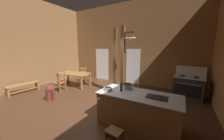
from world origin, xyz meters
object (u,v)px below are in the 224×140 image
(stove_range, at_px, (188,87))
(step_stool, at_px, (114,135))
(ladderback_chair_near_window, at_px, (60,82))
(stockpot_on_counter, at_px, (127,86))
(ladderback_chair_by_post, at_px, (85,75))
(bottle_tall_on_counter, at_px, (121,88))
(bench_along_left_wall, at_px, (23,87))
(kitchen_island, at_px, (138,110))
(mixing_bowl_on_counter, at_px, (108,89))
(dining_table, at_px, (74,75))
(backpack, at_px, (50,92))

(stove_range, height_order, step_stool, stove_range)
(ladderback_chair_near_window, xyz_separation_m, stockpot_on_counter, (3.73, -0.44, 0.53))
(ladderback_chair_by_post, relative_size, bottle_tall_on_counter, 3.58)
(step_stool, height_order, ladderback_chair_near_window, ladderback_chair_near_window)
(stove_range, bearing_deg, stockpot_on_counter, -122.24)
(bench_along_left_wall, height_order, stockpot_on_counter, stockpot_on_counter)
(stockpot_on_counter, bearing_deg, bench_along_left_wall, -173.07)
(kitchen_island, height_order, mixing_bowl_on_counter, mixing_bowl_on_counter)
(ladderback_chair_near_window, height_order, bottle_tall_on_counter, bottle_tall_on_counter)
(step_stool, bearing_deg, bench_along_left_wall, 174.23)
(dining_table, xyz_separation_m, bench_along_left_wall, (-1.25, -1.99, -0.35))
(stove_range, distance_m, bottle_tall_on_counter, 3.44)
(step_stool, distance_m, stockpot_on_counter, 1.41)
(kitchen_island, height_order, stove_range, stove_range)
(stove_range, xyz_separation_m, backpack, (-4.89, -3.10, -0.17))
(stove_range, distance_m, step_stool, 4.07)
(kitchen_island, distance_m, dining_table, 4.54)
(step_stool, distance_m, backpack, 3.49)
(bench_along_left_wall, xyz_separation_m, backpack, (1.83, 0.16, 0.01))
(step_stool, bearing_deg, dining_table, 147.72)
(stove_range, xyz_separation_m, mixing_bowl_on_counter, (-2.09, -3.06, 0.46))
(kitchen_island, xyz_separation_m, bench_along_left_wall, (-5.48, -0.36, -0.15))
(step_stool, xyz_separation_m, stockpot_on_counter, (-0.20, 1.14, 0.80))
(backpack, xyz_separation_m, bottle_tall_on_counter, (3.16, 0.17, 0.69))
(kitchen_island, bearing_deg, stockpot_on_counter, 150.23)
(stockpot_on_counter, bearing_deg, dining_table, 160.00)
(kitchen_island, bearing_deg, mixing_bowl_on_counter, -169.20)
(backpack, bearing_deg, step_stool, -11.43)
(ladderback_chair_near_window, bearing_deg, ladderback_chair_by_post, 93.42)
(stove_range, xyz_separation_m, step_stool, (-1.46, -3.79, -0.30))
(stove_range, xyz_separation_m, ladderback_chair_by_post, (-5.51, -0.34, -0.03))
(step_stool, bearing_deg, stove_range, 68.86)
(backpack, bearing_deg, dining_table, 107.35)
(bench_along_left_wall, bearing_deg, ladderback_chair_near_window, 38.65)
(bench_along_left_wall, xyz_separation_m, bottle_tall_on_counter, (4.99, 0.33, 0.70))
(kitchen_island, bearing_deg, dining_table, 158.92)
(kitchen_island, relative_size, bench_along_left_wall, 1.60)
(step_stool, xyz_separation_m, dining_table, (-3.99, 2.52, 0.47))
(backpack, distance_m, mixing_bowl_on_counter, 2.87)
(stove_range, distance_m, bench_along_left_wall, 7.46)
(stove_range, bearing_deg, kitchen_island, -113.04)
(step_stool, distance_m, dining_table, 4.75)
(stove_range, bearing_deg, bench_along_left_wall, -154.11)
(dining_table, distance_m, ladderback_chair_by_post, 0.95)
(bench_along_left_wall, bearing_deg, stove_range, 25.89)
(bench_along_left_wall, bearing_deg, mixing_bowl_on_counter, 2.47)
(ladderback_chair_near_window, relative_size, bench_along_left_wall, 0.70)
(step_stool, relative_size, stockpot_on_counter, 1.07)
(stockpot_on_counter, xyz_separation_m, bottle_tall_on_counter, (-0.06, -0.28, 0.03))
(kitchen_island, distance_m, ladderback_chair_near_window, 4.23)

